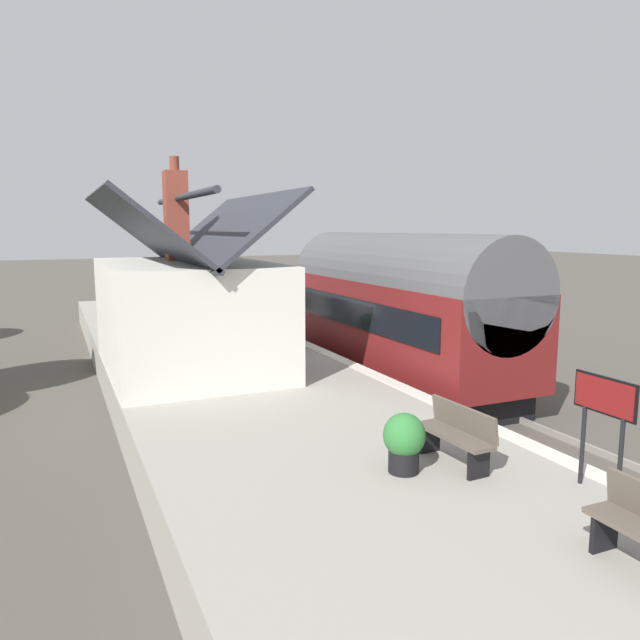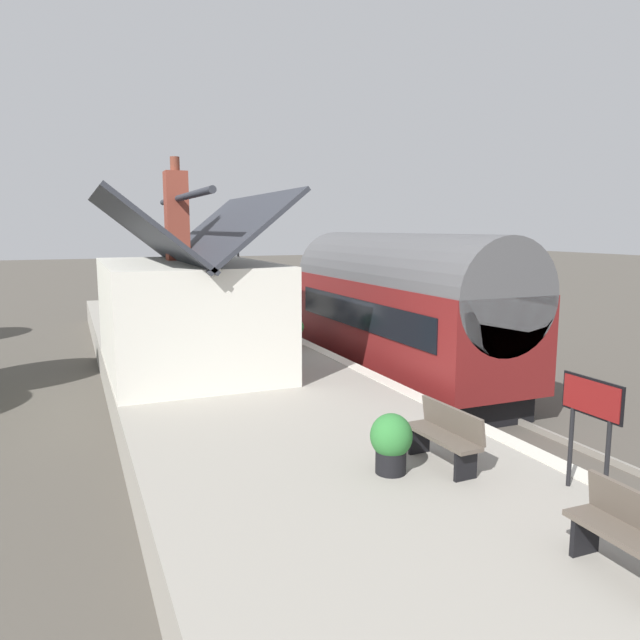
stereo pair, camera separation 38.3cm
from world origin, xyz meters
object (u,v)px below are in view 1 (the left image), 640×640
at_px(station_sign_board, 604,405).
at_px(bench_platform_end, 217,315).
at_px(bench_near_building, 193,301).
at_px(planter_under_sign, 220,299).
at_px(station_building, 187,309).
at_px(train, 400,308).
at_px(planter_bench_left, 404,441).
at_px(planter_corner_building, 292,330).
at_px(lamp_post_platform, 233,247).
at_px(bench_mid_platform, 457,433).

bearing_deg(station_sign_board, bench_platform_end, 4.82).
height_order(bench_near_building, planter_under_sign, planter_under_sign).
bearing_deg(station_sign_board, station_building, 19.78).
relative_size(station_building, bench_platform_end, 4.65).
xyz_separation_m(station_building, planter_under_sign, (9.92, -3.43, -0.98)).
bearing_deg(train, planter_bench_left, 149.02).
relative_size(train, station_sign_board, 5.94).
distance_m(planter_corner_building, planter_bench_left, 9.37).
xyz_separation_m(bench_platform_end, station_sign_board, (-15.08, -1.27, 0.71)).
bearing_deg(lamp_post_platform, station_sign_board, -179.45).
bearing_deg(bench_platform_end, bench_mid_platform, -179.45).
bearing_deg(station_sign_board, bench_mid_platform, 36.19).
bearing_deg(planter_corner_building, bench_mid_platform, 173.69).
relative_size(bench_near_building, station_sign_board, 0.89).
bearing_deg(planter_corner_building, lamp_post_platform, 0.37).
xyz_separation_m(bench_platform_end, planter_under_sign, (4.39, -1.27, 0.02)).
relative_size(station_building, planter_under_sign, 7.05).
distance_m(station_building, bench_platform_end, 6.02).
distance_m(station_building, station_sign_board, 10.15).
bearing_deg(bench_near_building, bench_mid_platform, -179.77).
height_order(bench_platform_end, lamp_post_platform, lamp_post_platform).
xyz_separation_m(train, planter_under_sign, (10.30, 2.52, -0.73)).
bearing_deg(train, bench_near_building, 20.17).
bearing_deg(bench_platform_end, lamp_post_platform, -33.74).
distance_m(bench_platform_end, station_sign_board, 15.15).
bearing_deg(train, station_building, 86.33).
xyz_separation_m(station_building, bench_near_building, (9.77, -2.22, -0.99)).
distance_m(station_building, lamp_post_platform, 8.01).
xyz_separation_m(train, bench_platform_end, (5.92, 3.79, -0.75)).
height_order(planter_under_sign, planter_bench_left, planter_under_sign).
height_order(bench_near_building, lamp_post_platform, lamp_post_platform).
bearing_deg(planter_corner_building, planter_bench_left, 168.34).
xyz_separation_m(bench_near_building, station_sign_board, (-19.31, -1.21, 0.71)).
bearing_deg(planter_bench_left, station_building, 10.14).
xyz_separation_m(planter_bench_left, station_sign_board, (-1.62, -2.02, 0.72)).
distance_m(bench_near_building, station_sign_board, 19.36).
bearing_deg(station_building, train, -93.67).
height_order(bench_mid_platform, planter_corner_building, planter_corner_building).
xyz_separation_m(train, lamp_post_platform, (7.58, 2.67, 1.53)).
bearing_deg(station_building, bench_near_building, -12.80).
relative_size(planter_corner_building, planter_bench_left, 1.08).
xyz_separation_m(train, planter_corner_building, (1.63, 2.64, -0.72)).
height_order(train, planter_bench_left, train).
xyz_separation_m(planter_bench_left, lamp_post_platform, (15.12, -1.85, 2.29)).
height_order(planter_under_sign, station_sign_board, station_sign_board).
relative_size(planter_corner_building, lamp_post_platform, 0.24).
relative_size(planter_bench_left, station_sign_board, 0.55).
height_order(bench_near_building, planter_bench_left, bench_near_building).
height_order(station_building, planter_under_sign, station_building).
xyz_separation_m(bench_platform_end, bench_near_building, (4.23, -0.06, 0.00)).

